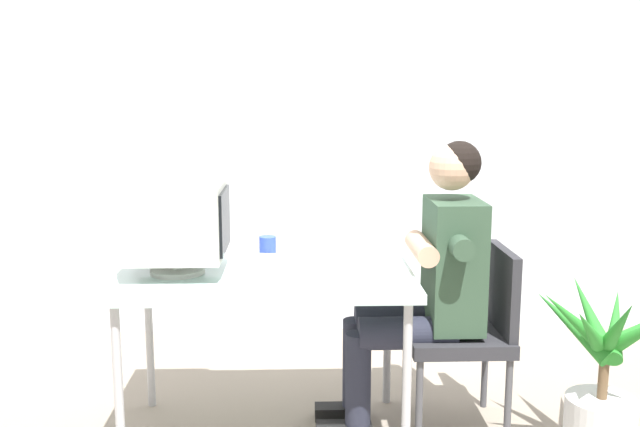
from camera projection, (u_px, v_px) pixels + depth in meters
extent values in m
cube|color=silver|center=(324.00, 85.00, 4.27)|extent=(8.00, 0.10, 3.00)
cylinder|color=#B7B7BC|center=(118.00, 389.00, 2.77)|extent=(0.04, 0.04, 0.69)
cylinder|color=#B7B7BC|center=(407.00, 385.00, 2.80)|extent=(0.04, 0.04, 0.69)
cylinder|color=#B7B7BC|center=(149.00, 336.00, 3.35)|extent=(0.04, 0.04, 0.69)
cylinder|color=#B7B7BC|center=(387.00, 334.00, 3.39)|extent=(0.04, 0.04, 0.69)
cube|color=silver|center=(265.00, 277.00, 3.02)|extent=(1.24, 0.72, 0.04)
cylinder|color=silver|center=(178.00, 271.00, 2.99)|extent=(0.23, 0.23, 0.02)
cylinder|color=silver|center=(177.00, 263.00, 2.99)|extent=(0.06, 0.06, 0.05)
cube|color=silver|center=(176.00, 220.00, 2.96)|extent=(0.39, 0.40, 0.31)
cube|color=black|center=(225.00, 220.00, 2.96)|extent=(0.01, 0.34, 0.25)
cube|color=beige|center=(268.00, 269.00, 3.03)|extent=(0.18, 0.46, 0.02)
cube|color=beige|center=(268.00, 265.00, 3.02)|extent=(0.15, 0.41, 0.01)
cylinder|color=#4C4C51|center=(419.00, 403.00, 2.99)|extent=(0.03, 0.03, 0.39)
cylinder|color=#4C4C51|center=(508.00, 402.00, 3.00)|extent=(0.03, 0.03, 0.39)
cylinder|color=#4C4C51|center=(406.00, 369.00, 3.36)|extent=(0.03, 0.03, 0.39)
cylinder|color=#4C4C51|center=(485.00, 368.00, 3.37)|extent=(0.03, 0.03, 0.39)
cube|color=#2D2D33|center=(456.00, 336.00, 3.14)|extent=(0.43, 0.43, 0.06)
cube|color=#2D2D33|center=(502.00, 289.00, 3.11)|extent=(0.04, 0.39, 0.36)
cube|color=#334C38|center=(454.00, 264.00, 3.08)|extent=(0.22, 0.34, 0.56)
sphere|color=tan|center=(452.00, 168.00, 3.01)|extent=(0.19, 0.19, 0.19)
sphere|color=black|center=(459.00, 163.00, 3.01)|extent=(0.18, 0.18, 0.18)
cylinder|color=#262838|center=(407.00, 333.00, 3.03)|extent=(0.41, 0.14, 0.14)
cylinder|color=#262838|center=(401.00, 319.00, 3.21)|extent=(0.41, 0.14, 0.14)
cylinder|color=#262838|center=(358.00, 386.00, 3.07)|extent=(0.11, 0.11, 0.47)
cylinder|color=#262838|center=(355.00, 369.00, 3.24)|extent=(0.11, 0.11, 0.47)
cube|color=black|center=(341.00, 412.00, 3.28)|extent=(0.24, 0.09, 0.06)
cylinder|color=#334C38|center=(461.00, 247.00, 2.86)|extent=(0.09, 0.14, 0.09)
cylinder|color=#334C38|center=(440.00, 227.00, 3.26)|extent=(0.09, 0.14, 0.09)
cylinder|color=tan|center=(422.00, 248.00, 3.06)|extent=(0.09, 0.34, 0.09)
cylinder|color=brown|center=(604.00, 373.00, 2.87)|extent=(0.04, 0.04, 0.21)
cone|color=#2B862D|center=(615.00, 323.00, 2.96)|extent=(0.25, 0.37, 0.28)
cone|color=#2B862D|center=(590.00, 315.00, 2.96)|extent=(0.12, 0.36, 0.32)
cone|color=#2B862D|center=(571.00, 325.00, 2.94)|extent=(0.29, 0.35, 0.29)
cone|color=#2B862D|center=(579.00, 325.00, 2.82)|extent=(0.36, 0.11, 0.33)
cone|color=#2B862D|center=(592.00, 334.00, 2.75)|extent=(0.30, 0.30, 0.33)
cone|color=#2B862D|center=(616.00, 330.00, 2.73)|extent=(0.11, 0.33, 0.35)
cone|color=#2B862D|center=(639.00, 333.00, 2.74)|extent=(0.26, 0.32, 0.34)
cylinder|color=blue|center=(269.00, 247.00, 3.26)|extent=(0.08, 0.08, 0.10)
torus|color=blue|center=(269.00, 245.00, 3.31)|extent=(0.07, 0.01, 0.07)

